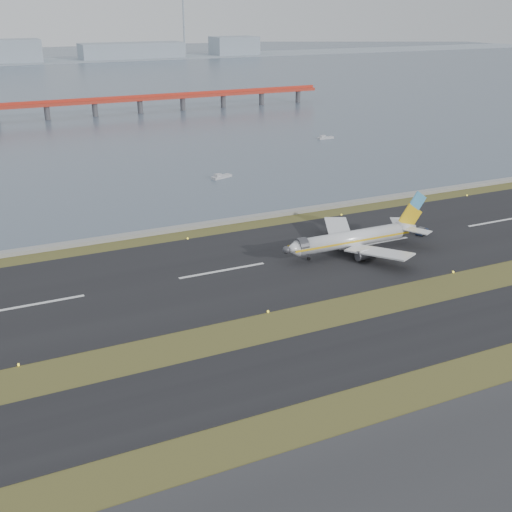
% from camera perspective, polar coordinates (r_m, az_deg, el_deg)
% --- Properties ---
extents(ground, '(1000.00, 1000.00, 0.00)m').
position_cam_1_polar(ground, '(116.03, 2.73, -6.55)').
color(ground, '#38491A').
rests_on(ground, ground).
extents(taxiway_strip, '(1000.00, 18.00, 0.10)m').
position_cam_1_polar(taxiway_strip, '(106.95, 5.78, -9.23)').
color(taxiway_strip, black).
rests_on(taxiway_strip, ground).
extents(runway_strip, '(1000.00, 45.00, 0.10)m').
position_cam_1_polar(runway_strip, '(140.58, -3.00, -1.33)').
color(runway_strip, black).
rests_on(runway_strip, ground).
extents(seawall, '(1000.00, 2.50, 1.00)m').
position_cam_1_polar(seawall, '(166.79, -6.97, 2.44)').
color(seawall, gray).
rests_on(seawall, ground).
extents(bay_water, '(1400.00, 800.00, 1.30)m').
position_cam_1_polar(bay_water, '(554.92, -20.89, 14.51)').
color(bay_water, '#4B596C').
rests_on(bay_water, ground).
extents(red_pier, '(260.00, 5.00, 10.20)m').
position_cam_1_polar(red_pier, '(350.16, -14.18, 13.11)').
color(red_pier, '#B7301F').
rests_on(red_pier, ground).
extents(far_shoreline, '(1400.00, 80.00, 60.50)m').
position_cam_1_polar(far_shoreline, '(714.46, -21.18, 16.23)').
color(far_shoreline, '#919EAB').
rests_on(far_shoreline, ground).
extents(airliner, '(38.52, 32.89, 12.80)m').
position_cam_1_polar(airliner, '(151.71, 8.84, 1.57)').
color(airliner, white).
rests_on(airliner, ground).
extents(pushback_tug, '(3.70, 2.96, 2.08)m').
position_cam_1_polar(pushback_tug, '(167.31, 14.52, 2.14)').
color(pushback_tug, '#151F3A').
rests_on(pushback_tug, ground).
extents(workboat_near, '(7.70, 4.59, 1.79)m').
position_cam_1_polar(workboat_near, '(216.88, -3.13, 7.06)').
color(workboat_near, '#B3B3B8').
rests_on(workboat_near, ground).
extents(workboat_far, '(7.14, 2.35, 1.73)m').
position_cam_1_polar(workboat_far, '(283.89, 6.17, 10.41)').
color(workboat_far, '#B3B3B8').
rests_on(workboat_far, ground).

